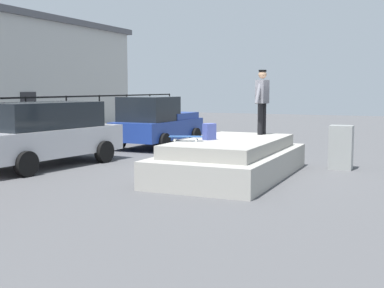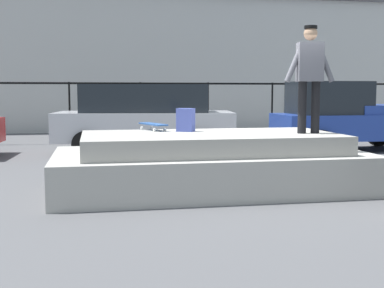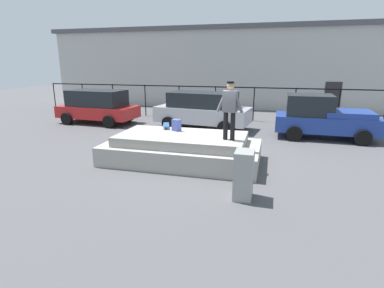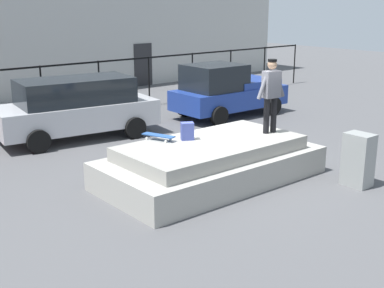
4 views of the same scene
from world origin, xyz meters
name	(u,v)px [view 3 (image 3 of 4)]	position (x,y,z in m)	size (l,w,h in m)	color
ground_plane	(205,159)	(0.00, 0.00, 0.00)	(60.00, 60.00, 0.00)	#4C4C4F
concrete_ledge	(182,149)	(-0.69, -0.40, 0.42)	(5.02, 2.57, 0.92)	#9E9B93
skateboarder	(230,107)	(0.90, -0.70, 1.92)	(0.83, 0.29, 1.73)	black
skateboard	(166,125)	(-1.52, 0.45, 1.02)	(0.45, 0.81, 0.12)	#264C8C
backpack	(176,125)	(-1.01, 0.06, 1.12)	(0.28, 0.20, 0.40)	#3F4C99
car_red_hatchback_near	(98,106)	(-6.99, 4.76, 0.94)	(4.31, 2.32, 1.78)	#B21E1E
car_silver_hatchback_mid	(203,109)	(-1.22, 4.94, 0.94)	(4.82, 2.57, 1.78)	#B7B7BC
car_blue_pickup_far	(323,117)	(4.23, 4.27, 0.92)	(4.19, 2.09, 1.86)	navy
utility_box	(244,175)	(1.56, -2.70, 0.59)	(0.44, 0.60, 1.18)	gray
fence_row	(234,97)	(0.00, 7.61, 1.32)	(24.06, 0.06, 1.89)	black
warehouse_building	(248,67)	(0.00, 15.40, 2.85)	(29.66, 7.74, 5.67)	#B2B2AD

